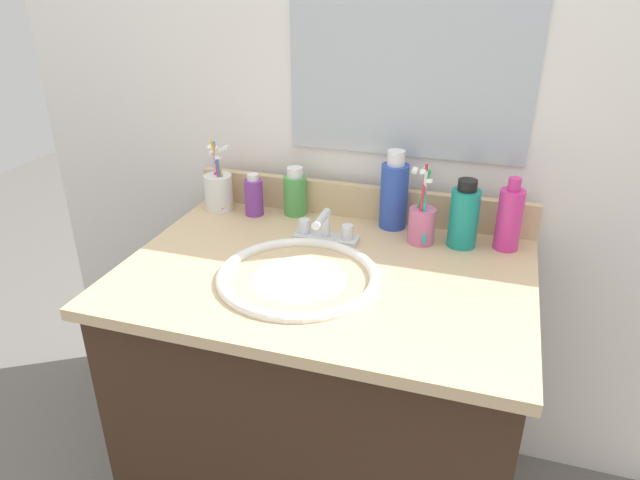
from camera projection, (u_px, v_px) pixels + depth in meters
vanity_cabinet at (325, 402)px, 1.46m from camera, size 0.87×0.59×0.71m
countertop at (326, 274)px, 1.30m from camera, size 0.91×0.64×0.03m
backsplash at (360, 201)px, 1.54m from camera, size 0.91×0.02×0.09m
back_wall at (364, 238)px, 1.65m from camera, size 2.01×0.04×1.30m
mirror_panel at (410, 41)px, 1.37m from camera, size 0.60×0.01×0.56m
sink_basin at (299, 290)px, 1.27m from camera, size 0.36×0.36×0.11m
faucet at (325, 231)px, 1.41m from camera, size 0.16×0.10×0.08m
bottle_toner_green at (295, 193)px, 1.55m from camera, size 0.06×0.06×0.13m
bottle_shampoo_blue at (394, 193)px, 1.46m from camera, size 0.07×0.07×0.20m
bottle_mouthwash_teal at (464, 216)px, 1.37m from camera, size 0.07×0.07×0.17m
bottle_cream_purple at (254, 196)px, 1.55m from camera, size 0.05×0.05×0.11m
bottle_soap_pink at (509, 218)px, 1.36m from camera, size 0.06×0.06×0.18m
cup_white_ceramic at (219, 190)px, 1.58m from camera, size 0.08×0.08×0.20m
cup_pink at (422, 222)px, 1.40m from camera, size 0.07×0.09×0.20m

